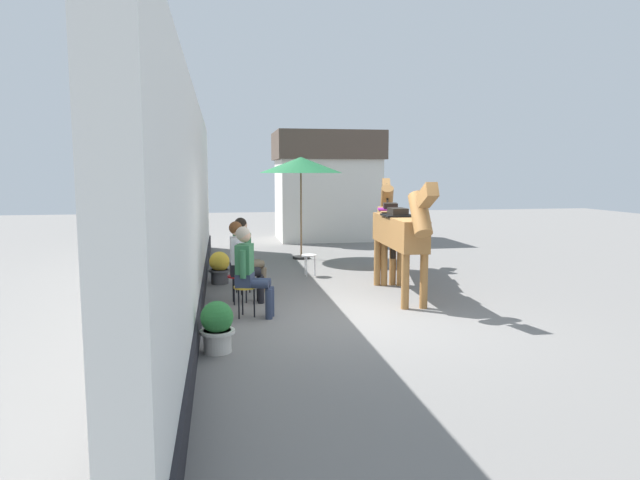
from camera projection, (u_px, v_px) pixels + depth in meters
name	position (u px, v px, depth m)	size (l,w,h in m)	color
ground_plane	(324.00, 280.00, 11.54)	(40.00, 40.00, 0.00)	slate
pub_facade_wall	(191.00, 212.00, 9.45)	(0.34, 14.00, 3.40)	white
distant_cottage	(327.00, 184.00, 18.50)	(3.40, 2.60, 3.50)	silver
seated_visitor_near	(249.00, 267.00, 8.50)	(0.61, 0.48, 1.39)	gold
seated_visitor_middle	(241.00, 258.00, 9.42)	(0.61, 0.49, 1.39)	red
seated_visitor_far	(245.00, 251.00, 10.21)	(0.61, 0.49, 1.39)	#194C99
saddled_horse_near	(401.00, 232.00, 9.82)	(0.53, 3.00, 2.06)	#9E6B38
saddled_horse_far	(389.00, 222.00, 11.93)	(0.99, 2.94, 2.06)	#9E6B38
flower_planter_nearest	(217.00, 326.00, 6.87)	(0.43, 0.43, 0.64)	beige
flower_planter_farthest	(220.00, 267.00, 11.15)	(0.43, 0.43, 0.64)	#4C4C51
cafe_parasol	(301.00, 166.00, 14.12)	(2.10, 2.10, 2.58)	black
spare_stool_white	(309.00, 257.00, 11.94)	(0.32, 0.32, 0.46)	white
satchel_bag	(244.00, 279.00, 11.10)	(0.28, 0.12, 0.20)	black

